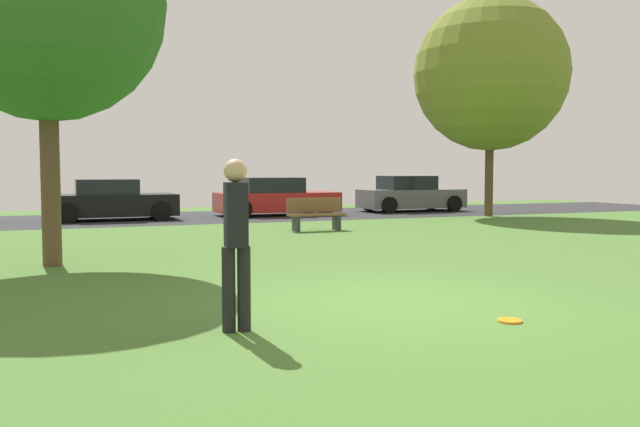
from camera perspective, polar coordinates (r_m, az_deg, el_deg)
ground_plane at (r=8.58m, az=6.32°, el=-7.58°), size 44.00×44.00×0.00m
road_strip at (r=23.80m, az=-12.28°, el=-0.35°), size 44.00×6.40×0.01m
birch_tree_lone at (r=24.99m, az=14.40°, el=11.48°), size 5.46×5.46×7.82m
oak_tree_right at (r=12.87m, az=-22.41°, el=16.33°), size 4.09×4.09×6.60m
person_bystander at (r=6.94m, az=-7.20°, el=-1.88°), size 0.30×0.35×1.80m
frisbee_disc at (r=7.77m, az=15.92°, el=-8.82°), size 0.27×0.27×0.03m
parked_car_black at (r=23.18m, az=-17.37°, el=1.00°), size 4.08×2.04×1.36m
parked_car_red at (r=24.50m, az=-3.81°, el=1.33°), size 4.43×2.03×1.39m
parked_car_grey at (r=27.10m, az=7.72°, el=1.57°), size 4.18×1.96×1.43m
park_bench at (r=18.34m, az=-0.37°, el=-0.03°), size 1.60×0.45×0.90m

